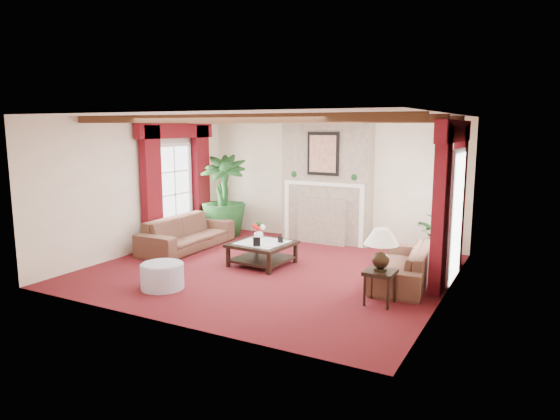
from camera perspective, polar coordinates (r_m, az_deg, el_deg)
The scene contains 23 objects.
floor at distance 8.95m, azimuth -1.20°, elevation -6.85°, with size 6.00×6.00×0.00m, color #490D0D.
ceiling at distance 8.59m, azimuth -1.26°, elevation 10.71°, with size 6.00×6.00×0.00m, color white.
back_wall at distance 11.12m, azimuth 5.77°, elevation 3.43°, with size 6.00×0.02×2.70m, color beige.
left_wall at distance 10.46m, azimuth -15.70°, elevation 2.74°, with size 0.02×5.50×2.70m, color beige.
right_wall at distance 7.66m, azimuth 18.70°, elevation 0.22°, with size 0.02×5.50×2.70m, color beige.
ceiling_beams at distance 8.59m, azimuth -1.26°, elevation 10.31°, with size 6.00×3.00×0.12m, color #362211, non-canonical shape.
fireplace at distance 10.88m, azimuth 5.48°, elevation 10.42°, with size 2.00×0.52×2.70m, color #9F8567, non-canonical shape.
french_door_left at distance 11.12m, azimuth -12.18°, elevation 7.29°, with size 0.10×1.10×2.16m, color white, non-canonical shape.
french_door_right at distance 8.57m, azimuth 19.92°, elevation 6.34°, with size 0.10×1.10×2.16m, color white, non-canonical shape.
curtains_left at distance 11.05m, azimuth -11.82°, elevation 9.47°, with size 0.20×2.40×2.55m, color #540B0F, non-canonical shape.
curtains_right at distance 8.58m, azimuth 19.35°, elevation 9.18°, with size 0.20×2.40×2.55m, color #540B0F, non-canonical shape.
sofa_left at distance 10.54m, azimuth -10.58°, elevation -2.00°, with size 0.71×2.29×0.89m, color #340E18.
sofa_right at distance 8.42m, azimuth 13.93°, elevation -5.39°, with size 0.81×2.08×0.79m, color #340E18.
potted_palm at distance 11.65m, azimuth -6.47°, elevation -0.40°, with size 1.74×2.14×1.05m, color black.
small_plant at distance 9.81m, azimuth 17.87°, elevation -3.62°, with size 1.23×1.26×0.74m, color black.
coffee_table at distance 9.22m, azimuth -2.03°, elevation -5.01°, with size 1.02×1.02×0.42m, color black, non-canonical shape.
side_table at distance 7.36m, azimuth 11.33°, elevation -8.66°, with size 0.42×0.42×0.50m, color black, non-canonical shape.
ottoman at distance 8.13m, azimuth -13.30°, elevation -7.37°, with size 0.67×0.67×0.39m, color #AAA9C0.
table_lamp at distance 7.20m, azimuth 11.48°, elevation -4.39°, with size 0.49×0.49×0.63m, color black, non-canonical shape.
flower_vase at distance 9.54m, azimuth -2.46°, elevation -2.68°, with size 0.22×0.23×0.18m, color silver.
book at distance 8.86m, azimuth -1.76°, elevation -3.33°, with size 0.17×0.12×0.27m, color black.
photo_frame_a at distance 8.83m, azimuth -2.68°, elevation -3.69°, with size 0.13×0.02×0.17m, color black, non-canonical shape.
photo_frame_b at distance 9.11m, azimuth 0.05°, elevation -3.42°, with size 0.10×0.02×0.13m, color black, non-canonical shape.
Camera 1 is at (4.23, -7.47, 2.52)m, focal length 32.00 mm.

